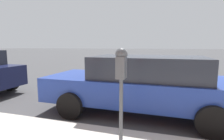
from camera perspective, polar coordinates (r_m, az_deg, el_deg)
ground_plane at (r=5.59m, az=16.32°, el=-10.43°), size 220.00×220.00×0.00m
parking_meter at (r=2.67m, az=3.06°, el=-0.63°), size 0.21×0.19×1.56m
car_blue at (r=4.54m, az=9.77°, el=-4.27°), size 2.10×4.88×1.47m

